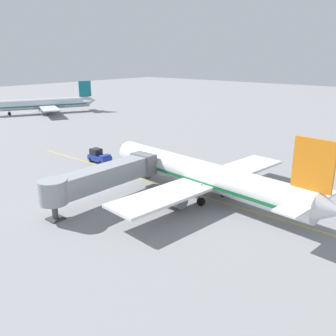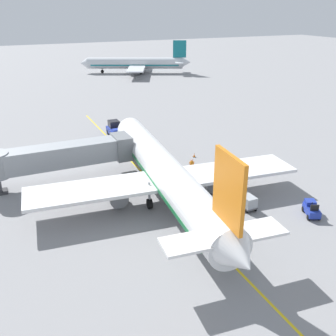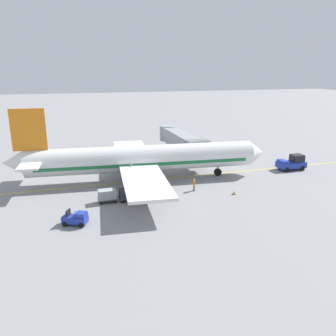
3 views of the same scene
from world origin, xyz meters
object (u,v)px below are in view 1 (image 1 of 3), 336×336
Objects in this scene: ground_crew_wing_walker at (197,172)px; distant_taxiing_airliner at (44,104)px; jet_bridge at (102,177)px; baggage_cart_front at (234,177)px; baggage_cart_third_in_train at (266,187)px; safety_cone_nose_left at (186,166)px; ground_crew_loader at (214,178)px; baggage_tug_lead at (308,185)px; baggage_cart_second_in_train at (251,183)px; parked_airliner at (203,175)px; pushback_tractor at (99,156)px.

ground_crew_wing_walker is 0.05× the size of distant_taxiing_airliner.
baggage_cart_front is at bearing -28.53° from jet_bridge.
safety_cone_nose_left is at bearing 82.51° from baggage_cart_third_in_train.
ground_crew_wing_walker is 3.92m from ground_crew_loader.
baggage_cart_front is 10.37m from safety_cone_nose_left.
baggage_cart_second_in_train is (-5.01, 6.40, 0.24)m from baggage_tug_lead.
parked_airliner reaches higher than pushback_tractor.
baggage_cart_third_in_train is at bearing -97.49° from safety_cone_nose_left.
ground_crew_wing_walker is 2.86× the size of safety_cone_nose_left.
safety_cone_nose_left is (3.72, 8.24, -0.66)m from ground_crew_loader.
safety_cone_nose_left is (1.79, 13.40, -0.66)m from baggage_cart_second_in_train.
pushback_tractor is 30.51m from baggage_cart_third_in_train.
parked_airliner is 6.05m from ground_crew_loader.
baggage_tug_lead is at bearing -68.74° from ground_crew_wing_walker.
jet_bridge reaches higher than baggage_cart_front.
distant_taxiing_airliner is (25.40, 59.67, 1.93)m from pushback_tractor.
baggage_cart_third_in_train is 4.94× the size of safety_cone_nose_left.
ground_crew_loader is (5.35, 1.74, -2.23)m from parked_airliner.
ground_crew_loader is at bearing -114.31° from safety_cone_nose_left.
baggage_tug_lead is at bearing -98.99° from distant_taxiing_airliner.
baggage_cart_front is (5.99, -24.40, -0.15)m from pushback_tractor.
baggage_tug_lead is at bearing -36.23° from baggage_cart_third_in_train.
ground_crew_wing_walker is at bearing 41.24° from parked_airliner.
pushback_tractor is 0.13× the size of distant_taxiing_airliner.
baggage_cart_front is 4.94× the size of safety_cone_nose_left.
baggage_cart_third_in_train is at bearing -86.68° from ground_crew_wing_walker.
baggage_tug_lead is 4.70× the size of safety_cone_nose_left.
pushback_tractor is at bearing 101.47° from baggage_cart_second_in_train.
pushback_tractor is at bearing 117.55° from safety_cone_nose_left.
baggage_cart_front is (7.69, -0.28, -2.24)m from parked_airliner.
baggage_cart_second_in_train is at bearing -25.14° from parked_airliner.
baggage_cart_third_in_train is at bearing -77.99° from ground_crew_loader.
jet_bridge is 29.30m from baggage_tug_lead.
distant_taxiing_airliner reaches higher than baggage_tug_lead.
pushback_tractor is 7.52× the size of safety_cone_nose_left.
parked_airliner is 22.10× the size of ground_crew_loader.
baggage_cart_second_in_train is at bearing 128.04° from baggage_tug_lead.
jet_bridge is 20.07m from baggage_cart_front.
baggage_cart_front is at bearing -103.00° from distant_taxiing_airliner.
baggage_cart_second_in_train is (-0.40, -3.14, 0.00)m from baggage_cart_front.
parked_airliner reaches higher than baggage_cart_second_in_train.
baggage_tug_lead is at bearing -51.96° from baggage_cart_second_in_train.
baggage_cart_third_in_train is (-0.30, -2.51, 0.00)m from baggage_cart_second_in_train.
distant_taxiing_airliner is (19.81, 87.21, 2.08)m from baggage_cart_second_in_train.
ground_crew_loader reaches higher than safety_cone_nose_left.
baggage_cart_front is at bearing -76.20° from pushback_tractor.
ground_crew_loader is (-1.93, 5.16, 0.00)m from baggage_cart_second_in_train.
baggage_cart_third_in_train is (-5.31, 3.89, 0.24)m from baggage_tug_lead.
jet_bridge is 18.96m from pushback_tractor.
pushback_tractor is 28.10m from baggage_cart_second_in_train.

